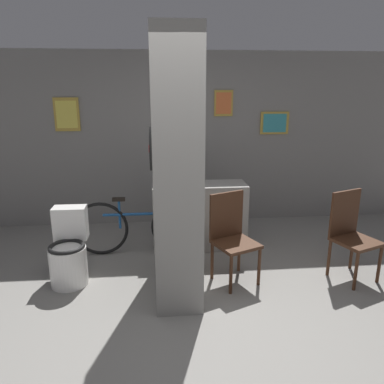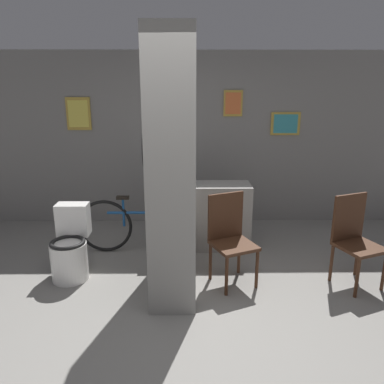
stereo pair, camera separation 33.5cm
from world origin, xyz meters
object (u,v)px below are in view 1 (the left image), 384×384
at_px(chair_by_doorway, 351,232).
at_px(bottle_tall, 184,177).
at_px(toilet, 69,253).
at_px(chair_near_pillar, 232,234).
at_px(bicycle, 140,226).

distance_m(chair_by_doorway, bottle_tall, 2.08).
distance_m(toilet, chair_near_pillar, 1.80).
height_order(chair_near_pillar, bottle_tall, bottle_tall).
distance_m(chair_by_doorway, bicycle, 2.52).
xyz_separation_m(chair_near_pillar, bottle_tall, (-0.45, 0.90, 0.44)).
xyz_separation_m(chair_by_doorway, bottle_tall, (-1.79, 0.96, 0.44)).
distance_m(chair_near_pillar, chair_by_doorway, 1.34).
relative_size(chair_near_pillar, chair_by_doorway, 1.00).
bearing_deg(toilet, chair_by_doorway, -3.07).
height_order(chair_near_pillar, chair_by_doorway, same).
distance_m(chair_near_pillar, bottle_tall, 1.10).
distance_m(toilet, chair_by_doorway, 3.13).
height_order(bicycle, bottle_tall, bottle_tall).
relative_size(toilet, bicycle, 0.47).
relative_size(toilet, chair_near_pillar, 0.82).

